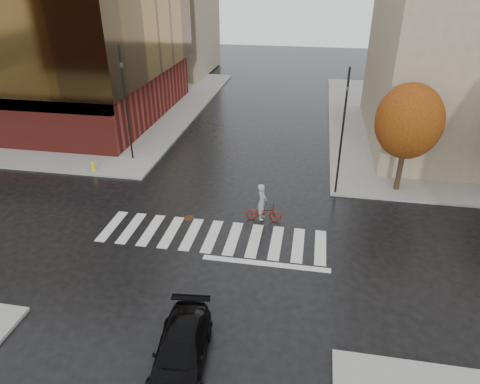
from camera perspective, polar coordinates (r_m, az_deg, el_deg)
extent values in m
plane|color=black|center=(21.74, -4.04, -6.62)|extent=(120.00, 120.00, 0.00)
cube|color=gray|center=(47.70, -23.23, 10.87)|extent=(30.00, 30.00, 0.15)
cube|color=silver|center=(22.14, -3.74, -5.89)|extent=(12.00, 3.00, 0.01)
cube|color=maroon|center=(45.39, -26.77, 12.11)|extent=(26.00, 18.00, 4.00)
cylinder|color=black|center=(27.47, 20.55, 3.02)|extent=(0.32, 0.32, 2.80)
ellipsoid|color=#8D460D|center=(26.46, 21.61, 8.75)|extent=(3.80, 3.80, 4.37)
imported|color=black|center=(15.77, -7.85, -20.18)|extent=(2.20, 4.51, 1.26)
imported|color=maroon|center=(23.16, 3.16, -2.73)|extent=(1.94, 0.70, 1.01)
imported|color=#92959A|center=(22.84, 2.95, -1.29)|extent=(0.50, 0.76, 2.06)
cylinder|color=black|center=(30.28, -14.94, 11.13)|extent=(0.12, 0.12, 7.73)
imported|color=black|center=(29.64, -15.62, 16.30)|extent=(0.21, 0.18, 0.97)
cylinder|color=black|center=(25.11, 13.46, 7.56)|extent=(0.12, 0.12, 7.46)
imported|color=black|center=(24.34, 14.17, 13.52)|extent=(0.17, 0.20, 0.93)
cylinder|color=yellow|center=(30.17, -18.98, 3.17)|extent=(0.22, 0.22, 0.56)
sphere|color=yellow|center=(30.06, -19.06, 3.66)|extent=(0.24, 0.24, 0.24)
cylinder|color=#482C19|center=(23.74, -6.76, -3.48)|extent=(0.64, 0.64, 0.01)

